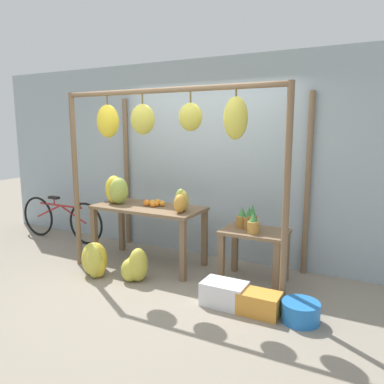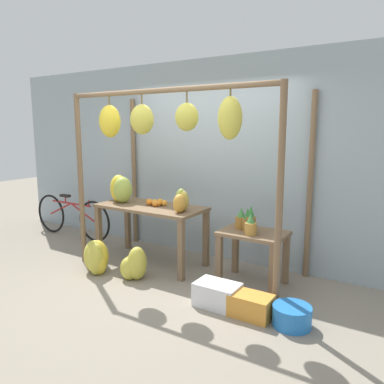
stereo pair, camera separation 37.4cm
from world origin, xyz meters
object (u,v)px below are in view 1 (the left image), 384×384
object	(u,v)px
papaya_pile	(181,202)
banana_pile_ground_right	(136,267)
banana_pile_ground_left	(94,260)
parked_bicycle	(61,219)
fruit_crate_white	(224,293)
blue_bucket	(301,312)
pineapple_cluster	(249,221)
fruit_crate_purple	(259,303)
orange_pile	(154,203)
banana_pile_on_table	(117,190)

from	to	relation	value
papaya_pile	banana_pile_ground_right	bearing A→B (deg)	-126.90
banana_pile_ground_left	banana_pile_ground_right	bearing A→B (deg)	11.19
banana_pile_ground_right	parked_bicycle	xyz separation A→B (m)	(-2.13, 0.83, 0.18)
fruit_crate_white	parked_bicycle	distance (m)	3.46
blue_bucket	banana_pile_ground_left	bearing A→B (deg)	-178.88
parked_bicycle	papaya_pile	size ratio (longest dim) A/B	6.15
pineapple_cluster	banana_pile_ground_left	distance (m)	2.00
pineapple_cluster	fruit_crate_purple	bearing A→B (deg)	-62.52
banana_pile_ground_right	fruit_crate_purple	xyz separation A→B (m)	(1.59, -0.10, -0.07)
banana_pile_ground_left	fruit_crate_purple	world-z (taller)	banana_pile_ground_left
orange_pile	papaya_pile	distance (m)	0.51
fruit_crate_white	blue_bucket	distance (m)	0.79
banana_pile_ground_left	fruit_crate_purple	distance (m)	2.15
papaya_pile	orange_pile	bearing A→B (deg)	166.42
fruit_crate_purple	fruit_crate_white	bearing A→B (deg)	177.06
orange_pile	fruit_crate_white	size ratio (longest dim) A/B	0.62
pineapple_cluster	papaya_pile	world-z (taller)	papaya_pile
parked_bicycle	banana_pile_on_table	bearing A→B (deg)	-11.88
orange_pile	pineapple_cluster	distance (m)	1.34
banana_pile_on_table	parked_bicycle	size ratio (longest dim) A/B	0.24
fruit_crate_white	banana_pile_on_table	bearing A→B (deg)	162.25
papaya_pile	fruit_crate_purple	size ratio (longest dim) A/B	0.69
fruit_crate_white	pineapple_cluster	bearing A→B (deg)	88.89
pineapple_cluster	parked_bicycle	size ratio (longest dim) A/B	0.20
banana_pile_ground_right	fruit_crate_purple	world-z (taller)	banana_pile_ground_right
parked_bicycle	fruit_crate_purple	world-z (taller)	parked_bicycle
orange_pile	banana_pile_ground_left	size ratio (longest dim) A/B	0.65
fruit_crate_white	banana_pile_ground_left	bearing A→B (deg)	-178.89
banana_pile_ground_left	fruit_crate_white	size ratio (longest dim) A/B	0.95
orange_pile	papaya_pile	xyz separation A→B (m)	(0.49, -0.12, 0.09)
banana_pile_on_table	fruit_crate_purple	world-z (taller)	banana_pile_on_table
banana_pile_on_table	parked_bicycle	bearing A→B (deg)	168.12
banana_pile_ground_right	banana_pile_ground_left	bearing A→B (deg)	-168.81
orange_pile	parked_bicycle	bearing A→B (deg)	173.67
banana_pile_ground_left	parked_bicycle	size ratio (longest dim) A/B	0.25
orange_pile	blue_bucket	world-z (taller)	orange_pile
fruit_crate_white	parked_bicycle	xyz separation A→B (m)	(-3.33, 0.91, 0.23)
pineapple_cluster	fruit_crate_purple	size ratio (longest dim) A/B	0.83
orange_pile	fruit_crate_purple	bearing A→B (deg)	-22.39
papaya_pile	fruit_crate_purple	xyz separation A→B (m)	(1.22, -0.59, -0.83)
orange_pile	fruit_crate_white	distance (m)	1.66
pineapple_cluster	banana_pile_ground_left	xyz separation A→B (m)	(-1.77, -0.74, -0.55)
banana_pile_ground_left	fruit_crate_white	xyz separation A→B (m)	(1.76, 0.03, -0.08)
banana_pile_on_table	fruit_crate_white	xyz separation A→B (m)	(1.89, -0.60, -0.87)
fruit_crate_white	papaya_pile	xyz separation A→B (m)	(-0.84, 0.57, 0.82)
pineapple_cluster	banana_pile_on_table	bearing A→B (deg)	-177.10
banana_pile_on_table	banana_pile_ground_left	size ratio (longest dim) A/B	0.95
banana_pile_ground_right	papaya_pile	xyz separation A→B (m)	(0.37, 0.49, 0.76)
banana_pile_ground_right	fruit_crate_white	world-z (taller)	banana_pile_ground_right
banana_pile_on_table	blue_bucket	xyz separation A→B (m)	(2.68, -0.59, -0.90)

